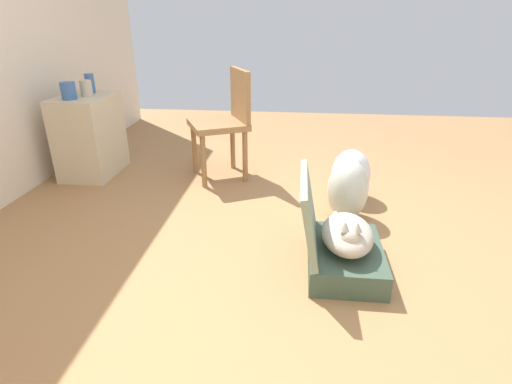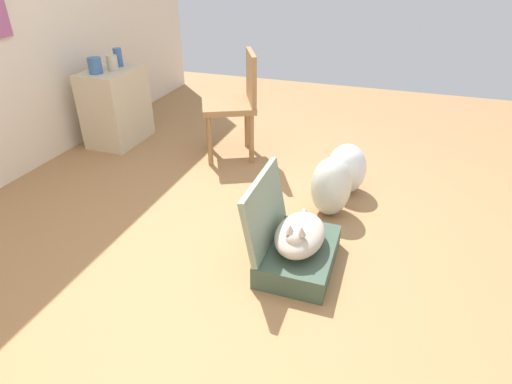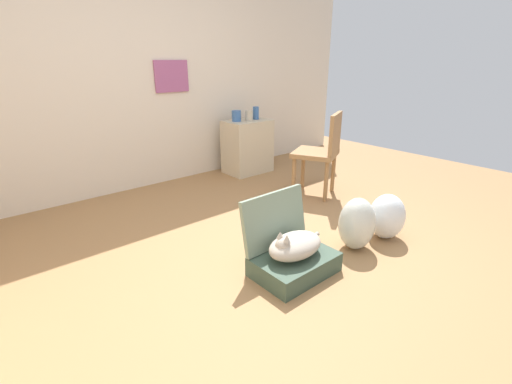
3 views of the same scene
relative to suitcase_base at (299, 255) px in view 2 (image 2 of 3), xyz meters
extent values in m
plane|color=#9E7247|center=(0.13, 0.26, -0.07)|extent=(7.68, 7.68, 0.00)
cube|color=#384C3D|center=(0.00, 0.00, 0.00)|extent=(0.58, 0.41, 0.14)
cube|color=gray|center=(0.00, 0.21, 0.27)|extent=(0.58, 0.11, 0.41)
ellipsoid|color=#B2A899|center=(0.00, 0.00, 0.15)|extent=(0.43, 0.28, 0.16)
sphere|color=#B2A899|center=(-0.12, 0.00, 0.19)|extent=(0.11, 0.11, 0.11)
cone|color=#B2A899|center=(-0.12, -0.03, 0.26)|extent=(0.05, 0.05, 0.05)
cone|color=#B2A899|center=(-0.12, 0.03, 0.26)|extent=(0.05, 0.05, 0.05)
cylinder|color=#B2A899|center=(0.19, 0.04, 0.11)|extent=(0.20, 0.03, 0.07)
ellipsoid|color=silver|center=(0.64, -0.07, 0.14)|extent=(0.30, 0.28, 0.43)
ellipsoid|color=silver|center=(0.99, -0.12, 0.12)|extent=(0.31, 0.30, 0.39)
cube|color=beige|center=(1.29, 2.11, 0.28)|extent=(0.59, 0.41, 0.69)
cylinder|color=#38609E|center=(1.14, 2.15, 0.69)|extent=(0.12, 0.12, 0.14)
cylinder|color=#38609E|center=(1.44, 2.11, 0.70)|extent=(0.08, 0.08, 0.16)
cylinder|color=#B7AD99|center=(1.29, 2.08, 0.69)|extent=(0.10, 0.10, 0.13)
cylinder|color=olive|center=(1.40, 1.21, 0.15)|extent=(0.04, 0.04, 0.45)
cylinder|color=olive|center=(1.08, 1.05, 0.15)|extent=(0.04, 0.04, 0.45)
cylinder|color=olive|center=(1.56, 0.89, 0.15)|extent=(0.04, 0.04, 0.45)
cylinder|color=olive|center=(1.24, 0.73, 0.15)|extent=(0.04, 0.04, 0.45)
cube|color=olive|center=(1.32, 0.97, 0.40)|extent=(0.60, 0.60, 0.05)
cube|color=olive|center=(1.41, 0.79, 0.64)|extent=(0.40, 0.22, 0.42)
camera|label=1|loc=(-1.97, 0.29, 1.26)|focal=28.36mm
camera|label=2|loc=(-1.96, -0.40, 1.57)|focal=29.71mm
camera|label=3|loc=(-1.62, -1.47, 1.37)|focal=24.79mm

